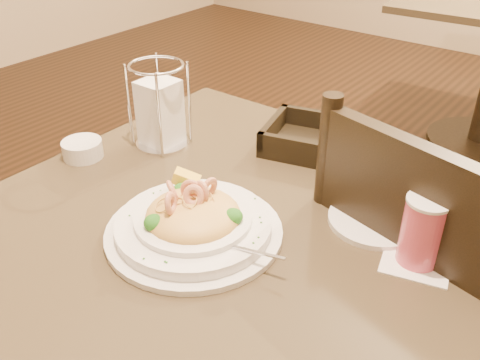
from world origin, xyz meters
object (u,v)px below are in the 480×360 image
Objects in this scene: butter_ramekin at (82,149)px; main_table at (234,317)px; dining_chair_near at (425,309)px; side_plate at (374,220)px; drink_glass at (422,232)px; pasta_bowl at (193,221)px; bread_basket at (314,141)px; napkin_caddy at (160,111)px.

main_table is at bearing 0.68° from butter_ramekin.
dining_chair_near reaches higher than side_plate.
main_table is at bearing -141.55° from side_plate.
dining_chair_near is at bearing 89.82° from drink_glass.
side_plate is at bearing 151.01° from drink_glass.
pasta_bowl reaches higher than bread_basket.
dining_chair_near is 0.32m from drink_glass.
butter_ramekin is at bearing -171.43° from drink_glass.
dining_chair_near is 0.77m from butter_ramekin.
napkin_caddy is (-0.60, -0.11, 0.30)m from dining_chair_near.
drink_glass is 0.78× the size of side_plate.
dining_chair_near reaches higher than bread_basket.
dining_chair_near reaches higher than butter_ramekin.
bread_basket is (-0.32, 0.08, 0.24)m from dining_chair_near.
pasta_bowl is 0.32m from side_plate.
bread_basket reaches higher than side_plate.
butter_ramekin reaches higher than side_plate.
dining_chair_near is 2.81× the size of pasta_bowl.
drink_glass is 0.12m from side_plate.
pasta_bowl is 1.38× the size of bread_basket.
main_table is at bearing 62.01° from pasta_bowl.
bread_basket reaches higher than main_table.
pasta_bowl is (-0.33, -0.31, 0.25)m from dining_chair_near.
bread_basket is (-0.03, 0.32, 0.25)m from main_table.
drink_glass is 0.52× the size of bread_basket.
bread_basket is (0.00, 0.39, -0.01)m from pasta_bowl.
main_table is 0.38m from dining_chair_near.
main_table is 0.26m from pasta_bowl.
side_plate is (0.22, -0.17, -0.02)m from bread_basket.
drink_glass reaches higher than side_plate.
drink_glass reaches higher than butter_ramekin.
side_plate is at bearing 38.45° from main_table.
napkin_caddy is (-0.28, 0.20, 0.05)m from pasta_bowl.
napkin_caddy reaches higher than butter_ramekin.
butter_ramekin reaches higher than main_table.
dining_chair_near is 5.01× the size of napkin_caddy.
napkin_caddy is 1.15× the size of side_plate.
pasta_bowl is 0.36m from drink_glass.
drink_glass reaches higher than pasta_bowl.
drink_glass is at bearing -3.89° from napkin_caddy.
main_table is 0.46m from napkin_caddy.
bread_basket is at bearing 89.46° from pasta_bowl.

